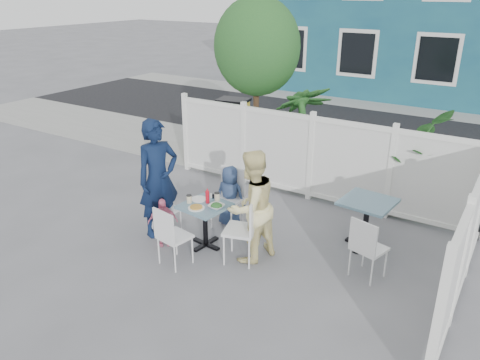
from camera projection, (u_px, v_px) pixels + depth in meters
The scene contains 30 objects.
ground at pixel (235, 253), 7.05m from camera, with size 80.00×80.00×0.00m, color slate.
near_sidewalk at pixel (331, 174), 10.01m from camera, with size 24.00×2.60×0.01m, color gray.
street at pixel (382, 132), 12.91m from camera, with size 24.00×5.00×0.01m, color black.
far_sidewalk at pixel (410, 109), 15.33m from camera, with size 24.00×1.60×0.01m, color gray.
building at pixel (431, 8), 17.08m from camera, with size 11.00×6.00×6.00m.
fence_back at pixel (311, 159), 8.57m from camera, with size 5.86×0.08×1.60m.
fence_right at pixel (467, 245), 5.74m from camera, with size 0.08×3.66×1.60m.
tree at pixel (257, 47), 9.43m from camera, with size 1.80×1.62×3.59m.
utility_cabinet at pixel (233, 126), 11.24m from camera, with size 0.66×0.47×1.22m, color gold.
potted_shrub_a at pixel (304, 135), 9.27m from camera, with size 1.12×1.12×1.99m, color #1F5324.
potted_shrub_b at pixel (404, 161), 8.26m from camera, with size 1.57×1.36×1.74m, color #1F5324.
main_table at pixel (205, 214), 7.06m from camera, with size 0.73×0.73×0.69m.
spare_table at pixel (367, 211), 7.01m from camera, with size 0.80×0.80×0.77m.
chair_left at pixel (162, 204), 7.48m from camera, with size 0.42×0.43×0.86m.
chair_right at pixel (246, 225), 6.63m from camera, with size 0.56×0.57×1.01m.
chair_back at pixel (229, 193), 7.69m from camera, with size 0.47×0.45×0.99m.
chair_near at pixel (170, 233), 6.54m from camera, with size 0.47×0.46×0.90m.
chair_spare at pixel (367, 245), 6.25m from camera, with size 0.50×0.49×0.90m.
man at pixel (158, 179), 7.28m from camera, with size 0.69×0.46×1.90m, color #0D1A38.
woman at pixel (251, 207), 6.62m from camera, with size 0.81×0.63×1.67m, color #F8DD57.
boy at pixel (230, 196), 7.73m from camera, with size 0.50×0.33×1.03m, color navy.
toddler at pixel (163, 222), 7.15m from camera, with size 0.46×0.19×0.78m, color pink.
plate_main at pixel (196, 208), 6.88m from camera, with size 0.25×0.25×0.02m, color white.
plate_side at pixel (199, 199), 7.17m from camera, with size 0.24×0.24×0.02m, color white.
salad_bowl at pixel (216, 206), 6.88m from camera, with size 0.22×0.22×0.06m, color white.
coffee_cup_a at pixel (189, 199), 7.05m from camera, with size 0.08×0.08×0.12m, color beige.
coffee_cup_b at pixel (217, 197), 7.12m from camera, with size 0.08×0.08×0.12m, color beige.
ketchup_bottle at pixel (207, 197), 7.03m from camera, with size 0.06×0.06×0.19m, color red.
salt_shaker at pixel (211, 196), 7.23m from camera, with size 0.03×0.03×0.07m, color white.
pepper_shaker at pixel (213, 196), 7.20m from camera, with size 0.03×0.03×0.07m, color black.
Camera 1 is at (3.32, -5.11, 3.71)m, focal length 35.00 mm.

